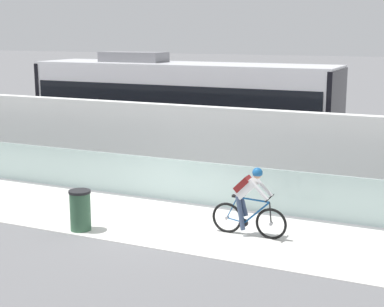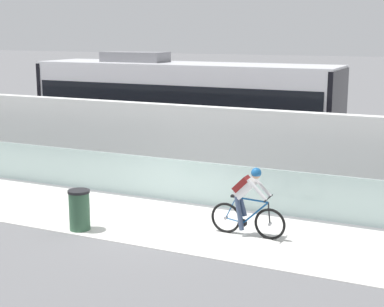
% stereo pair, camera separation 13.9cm
% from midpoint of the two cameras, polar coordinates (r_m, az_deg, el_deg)
% --- Properties ---
extents(ground_plane, '(200.00, 200.00, 0.00)m').
position_cam_midpoint_polar(ground_plane, '(14.46, -4.40, -6.58)').
color(ground_plane, slate).
extents(bike_path_deck, '(32.00, 3.20, 0.01)m').
position_cam_midpoint_polar(bike_path_deck, '(14.46, -4.40, -6.55)').
color(bike_path_deck, silver).
rests_on(bike_path_deck, ground).
extents(glass_parapet, '(32.00, 0.05, 1.16)m').
position_cam_midpoint_polar(glass_parapet, '(15.87, -1.21, -2.68)').
color(glass_parapet, '#ADC6C1').
rests_on(glass_parapet, ground).
extents(concrete_barrier_wall, '(32.00, 0.36, 2.40)m').
position_cam_midpoint_polar(concrete_barrier_wall, '(17.33, 1.36, 0.65)').
color(concrete_barrier_wall, silver).
rests_on(concrete_barrier_wall, ground).
extents(tram_rail_near, '(32.00, 0.08, 0.01)m').
position_cam_midpoint_polar(tram_rail_near, '(19.84, 4.16, -1.47)').
color(tram_rail_near, '#595654').
rests_on(tram_rail_near, ground).
extents(tram_rail_far, '(32.00, 0.08, 0.01)m').
position_cam_midpoint_polar(tram_rail_far, '(21.16, 5.52, -0.66)').
color(tram_rail_far, '#595654').
rests_on(tram_rail_far, ground).
extents(tram, '(11.06, 2.54, 3.81)m').
position_cam_midpoint_polar(tram, '(21.07, -1.16, 4.56)').
color(tram, silver).
rests_on(tram, ground).
extents(cyclist_on_bike, '(1.77, 0.58, 1.61)m').
position_cam_midpoint_polar(cyclist_on_bike, '(13.23, 5.23, -4.72)').
color(cyclist_on_bike, black).
rests_on(cyclist_on_bike, ground).
extents(trash_bin, '(0.51, 0.51, 0.96)m').
position_cam_midpoint_polar(trash_bin, '(13.89, -11.10, -5.44)').
color(trash_bin, '#33593F').
rests_on(trash_bin, ground).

